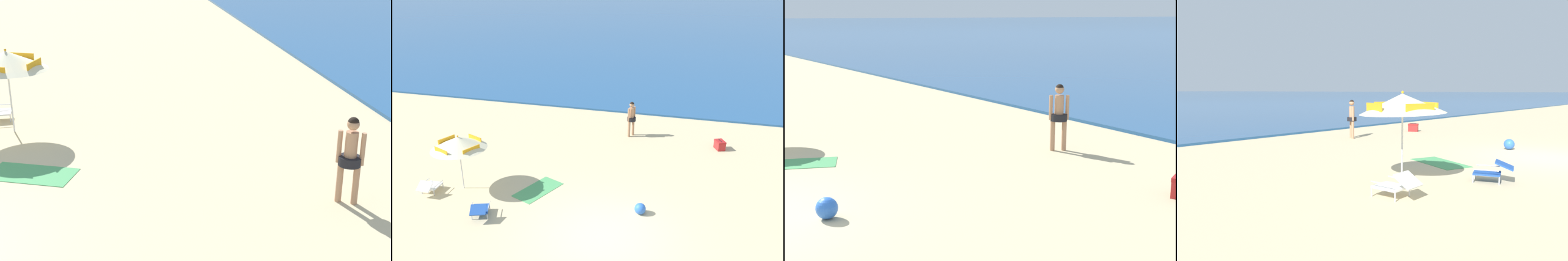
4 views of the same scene
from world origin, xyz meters
TOP-DOWN VIEW (x-y plane):
  - beach_umbrella_striped_main at (-5.49, 1.47)m, footprint 2.76×2.76m
  - person_standing_near_shore at (-0.45, 7.94)m, footprint 0.41×0.44m
  - beach_towel at (-2.83, 2.06)m, footprint 1.52×2.01m

SIDE VIEW (x-z plane):
  - beach_towel at x=-2.83m, z-range 0.00..0.01m
  - person_standing_near_shore at x=-0.45m, z-range 0.13..1.82m
  - beach_umbrella_striped_main at x=-5.49m, z-range 0.76..2.85m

